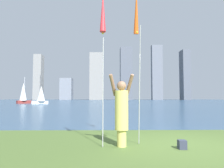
{
  "coord_description": "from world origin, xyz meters",
  "views": [
    {
      "loc": [
        -2.03,
        -6.13,
        1.33
      ],
      "look_at": [
        -1.74,
        10.82,
        2.36
      ],
      "focal_mm": 34.59,
      "sensor_mm": 36.0,
      "label": 1
    }
  ],
  "objects": [
    {
      "name": "skyline_tower_3",
      "position": [
        6.5,
        97.32,
        12.58
      ],
      "size": [
        5.52,
        6.8,
        25.16
      ],
      "color": "#565B66",
      "rests_on": "ground"
    },
    {
      "name": "skyline_tower_1",
      "position": [
        -22.81,
        101.17,
        5.32
      ],
      "size": [
        5.75,
        6.07,
        10.64
      ],
      "color": "gray",
      "rests_on": "ground"
    },
    {
      "name": "skyline_tower_5",
      "position": [
        36.59,
        101.15,
        12.46
      ],
      "size": [
        3.76,
        6.36,
        24.91
      ],
      "color": "#565B66",
      "rests_on": "ground"
    },
    {
      "name": "kite_flag_left",
      "position": [
        -2.18,
        -0.49,
        3.5
      ],
      "size": [
        0.16,
        0.61,
        4.2
      ],
      "color": "#B2B2B7",
      "rests_on": "ground"
    },
    {
      "name": "sailboat_2",
      "position": [
        -19.78,
        39.24,
        2.14
      ],
      "size": [
        2.64,
        2.66,
        5.56
      ],
      "color": "maroon",
      "rests_on": "ground"
    },
    {
      "name": "kite_flag_right",
      "position": [
        -1.16,
        0.36,
        3.9
      ],
      "size": [
        0.16,
        0.98,
        4.73
      ],
      "color": "#B2B2B7",
      "rests_on": "ground"
    },
    {
      "name": "skyline_tower_4",
      "position": [
        21.77,
        98.48,
        13.4
      ],
      "size": [
        5.16,
        3.15,
        26.8
      ],
      "color": "slate",
      "rests_on": "ground"
    },
    {
      "name": "skyline_tower_0",
      "position": [
        -35.41,
        97.02,
        10.78
      ],
      "size": [
        3.68,
        5.11,
        21.57
      ],
      "color": "gray",
      "rests_on": "ground"
    },
    {
      "name": "sailboat_6",
      "position": [
        -15.24,
        36.41,
        1.84
      ],
      "size": [
        2.99,
        2.21,
        5.65
      ],
      "color": "white",
      "rests_on": "ground"
    },
    {
      "name": "skyline_tower_2",
      "position": [
        -7.8,
        98.45,
        11.36
      ],
      "size": [
        6.4,
        5.9,
        22.72
      ],
      "color": "gray",
      "rests_on": "ground"
    },
    {
      "name": "ground",
      "position": [
        0.0,
        50.95,
        -0.06
      ],
      "size": [
        120.0,
        138.0,
        0.12
      ],
      "color": "#4C662D"
    },
    {
      "name": "bag",
      "position": [
        -0.14,
        -0.56,
        0.11
      ],
      "size": [
        0.2,
        0.2,
        0.23
      ],
      "color": "#33384C",
      "rests_on": "ground"
    },
    {
      "name": "person",
      "position": [
        -1.67,
        -0.26,
        0.97
      ],
      "size": [
        0.72,
        0.53,
        1.97
      ],
      "rotation": [
        0.0,
        0.0,
        -0.08
      ],
      "color": "#D8CC66",
      "rests_on": "ground"
    }
  ]
}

